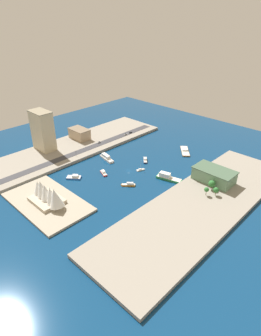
# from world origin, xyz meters

# --- Properties ---
(ground_plane) EXTENTS (440.00, 440.00, 0.00)m
(ground_plane) POSITION_xyz_m (0.00, 0.00, 0.00)
(ground_plane) COLOR navy
(quay_west) EXTENTS (70.00, 240.00, 3.31)m
(quay_west) POSITION_xyz_m (-91.95, 0.00, 1.65)
(quay_west) COLOR gray
(quay_west) RESTS_ON ground_plane
(quay_east) EXTENTS (70.00, 240.00, 3.31)m
(quay_east) POSITION_xyz_m (91.95, 0.00, 1.65)
(quay_east) COLOR gray
(quay_east) RESTS_ON ground_plane
(peninsula_point) EXTENTS (83.90, 49.06, 2.00)m
(peninsula_point) POSITION_xyz_m (11.75, 94.28, 1.00)
(peninsula_point) COLOR #A89E89
(peninsula_point) RESTS_ON ground_plane
(road_strip) EXTENTS (10.42, 228.00, 0.15)m
(road_strip) POSITION_xyz_m (72.82, 0.00, 3.38)
(road_strip) COLOR #38383D
(road_strip) RESTS_ON quay_east
(sailboat_small_white) EXTENTS (5.85, 10.09, 12.67)m
(sailboat_small_white) POSITION_xyz_m (-8.38, -10.23, 0.91)
(sailboat_small_white) COLOR white
(sailboat_small_white) RESTS_ON ground_plane
(barge_flat_brown) EXTENTS (25.91, 27.83, 3.42)m
(barge_flat_brown) POSITION_xyz_m (-15.46, -84.86, 1.24)
(barge_flat_brown) COLOR brown
(barge_flat_brown) RESTS_ON ground_plane
(ferry_green_doubledeck) EXTENTS (28.61, 14.12, 6.79)m
(ferry_green_doubledeck) POSITION_xyz_m (-41.31, -15.98, 2.46)
(ferry_green_doubledeck) COLOR #2D8C4C
(ferry_green_doubledeck) RESTS_ON ground_plane
(catamaran_blue) EXTENTS (16.14, 15.01, 3.92)m
(catamaran_blue) POSITION_xyz_m (30.44, 50.77, 1.32)
(catamaran_blue) COLOR blue
(catamaran_blue) RESTS_ON ground_plane
(ferry_white_commuter) EXTENTS (25.23, 10.44, 5.74)m
(ferry_white_commuter) POSITION_xyz_m (38.60, -1.97, 2.25)
(ferry_white_commuter) COLOR silver
(ferry_white_commuter) RESTS_ON ground_plane
(water_taxi_orange) EXTENTS (12.52, 11.83, 3.73)m
(water_taxi_orange) POSITION_xyz_m (-21.11, 21.32, 1.40)
(water_taxi_orange) COLOR orange
(water_taxi_orange) RESTS_ON ground_plane
(patrol_launch_navy) EXTENTS (13.06, 13.47, 3.40)m
(patrol_launch_navy) POSITION_xyz_m (3.25, -31.17, 1.23)
(patrol_launch_navy) COLOR #1E284C
(patrol_launch_navy) RESTS_ON ground_plane
(tugboat_red) EXTENTS (13.91, 8.65, 3.55)m
(tugboat_red) POSITION_xyz_m (15.10, 23.09, 1.27)
(tugboat_red) COLOR red
(tugboat_red) RESTS_ON ground_plane
(apartment_midrise_tan) EXTENTS (28.84, 17.67, 13.59)m
(apartment_midrise_tan) POSITION_xyz_m (106.39, -14.28, 10.13)
(apartment_midrise_tan) COLOR tan
(apartment_midrise_tan) RESTS_ON quay_east
(terminal_long_green) EXTENTS (40.48, 23.32, 13.35)m
(terminal_long_green) POSITION_xyz_m (-79.85, -40.95, 10.02)
(terminal_long_green) COLOR slate
(terminal_long_green) RESTS_ON quay_west
(office_block_beige) EXTENTS (29.34, 17.76, 48.49)m
(office_block_beige) POSITION_xyz_m (110.28, 36.08, 27.59)
(office_block_beige) COLOR #C6B793
(office_block_beige) RESTS_ON quay_east
(suv_black) EXTENTS (2.04, 4.39, 1.65)m
(suv_black) POSITION_xyz_m (70.45, -75.81, 4.26)
(suv_black) COLOR black
(suv_black) RESTS_ON road_strip
(van_white) EXTENTS (2.03, 5.10, 1.74)m
(van_white) POSITION_xyz_m (70.50, -65.86, 4.30)
(van_white) COLOR black
(van_white) RESTS_ON road_strip
(sedan_silver) EXTENTS (1.93, 5.16, 1.65)m
(sedan_silver) POSITION_xyz_m (75.90, -22.22, 4.26)
(sedan_silver) COLOR black
(sedan_silver) RESTS_ON road_strip
(traffic_light_waterfront) EXTENTS (0.36, 0.36, 6.50)m
(traffic_light_waterfront) POSITION_xyz_m (66.54, 21.20, 7.65)
(traffic_light_waterfront) COLOR black
(traffic_light_waterfront) RESTS_ON quay_east
(opera_landmark) EXTENTS (42.33, 23.23, 20.77)m
(opera_landmark) POSITION_xyz_m (8.92, 94.28, 10.87)
(opera_landmark) COLOR #BCAD93
(opera_landmark) RESTS_ON peninsula_point
(park_tree_cluster) EXTENTS (13.98, 18.04, 9.46)m
(park_tree_cluster) POSITION_xyz_m (-88.73, -21.98, 9.36)
(park_tree_cluster) COLOR brown
(park_tree_cluster) RESTS_ON quay_west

